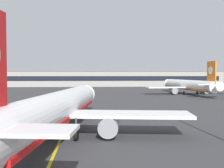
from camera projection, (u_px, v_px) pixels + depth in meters
ground_plane at (43, 158)px, 23.08m from camera, size 400.00×400.00×0.00m
taxiway_centreline at (73, 111)px, 53.00m from camera, size 5.27×179.94×0.01m
airliner_foreground at (58, 109)px, 30.84m from camera, size 32.35×41.48×11.65m
airliner_background at (189, 85)px, 95.47m from camera, size 32.07×41.20×11.56m
safety_cone_by_nose_gear at (81, 114)px, 47.10m from camera, size 0.44×0.44×0.55m
terminal_building at (98, 79)px, 158.35m from camera, size 153.69×12.40×9.56m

